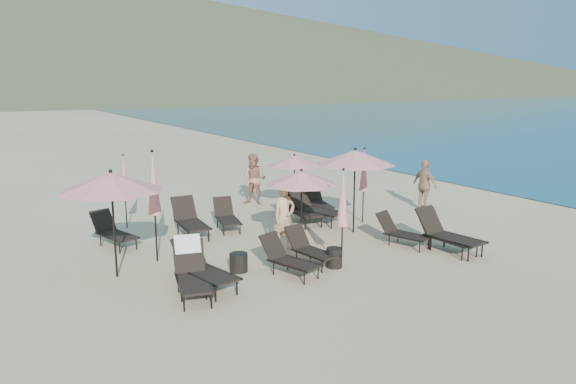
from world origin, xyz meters
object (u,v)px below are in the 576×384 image
lounger_4 (447,233)px  umbrella_open_0 (111,182)px  umbrella_open_3 (294,161)px  lounger_10 (314,207)px  umbrella_closed_2 (154,184)px  side_table_1 (334,258)px  beachgoer_a (284,217)px  umbrella_closed_3 (124,177)px  lounger_2 (288,258)px  umbrella_closed_0 (343,199)px  umbrella_closed_1 (364,171)px  lounger_6 (113,231)px  lounger_13 (445,233)px  lounger_8 (227,216)px  lounger_3 (310,248)px  umbrella_open_1 (301,178)px  lounger_9 (300,208)px  beachgoer_b (254,179)px  lounger_11 (317,201)px  lounger_1 (203,267)px  lounger_7 (190,219)px  umbrella_open_2 (355,157)px  lounger_12 (192,269)px  beachgoer_c (425,185)px  lounger_0 (191,270)px  side_table_0 (239,262)px  lounger_5 (401,231)px

lounger_4 → umbrella_open_0: bearing=155.8°
lounger_4 → umbrella_open_3: size_ratio=0.96×
lounger_10 → umbrella_closed_2: bearing=173.1°
side_table_1 → beachgoer_a: 1.94m
umbrella_closed_3 → lounger_2: bearing=-71.4°
umbrella_closed_0 → umbrella_closed_1: umbrella_closed_0 is taller
lounger_6 → lounger_13: lounger_13 is taller
lounger_8 → beachgoer_a: (0.41, -2.67, 0.48)m
beachgoer_a → lounger_3: bearing=-96.8°
umbrella_open_0 → lounger_3: bearing=-19.3°
umbrella_closed_2 → umbrella_open_1: bearing=-13.4°
umbrella_open_3 → umbrella_closed_0: size_ratio=0.83×
lounger_9 → umbrella_closed_1: 2.28m
side_table_1 → beachgoer_a: bearing=99.7°
lounger_2 → lounger_4: lounger_4 is taller
umbrella_open_0 → beachgoer_b: size_ratio=1.37×
lounger_9 → umbrella_closed_2: bearing=-160.6°
lounger_6 → lounger_13: bearing=-49.3°
umbrella_closed_0 → lounger_2: bearing=169.7°
lounger_4 → lounger_11: 5.29m
lounger_1 → lounger_7: (1.28, 4.02, 0.01)m
beachgoer_a → lounger_13: bearing=-37.2°
beachgoer_b → umbrella_open_3: bearing=-21.9°
umbrella_open_2 → beachgoer_b: 5.06m
lounger_2 → lounger_12: bearing=155.0°
lounger_12 → lounger_9: bearing=53.9°
lounger_7 → side_table_1: 4.79m
lounger_2 → beachgoer_c: 8.02m
umbrella_open_1 → beachgoer_b: bearing=75.1°
lounger_0 → lounger_8: 5.13m
side_table_0 → side_table_1: (2.09, -0.92, 0.02)m
lounger_3 → umbrella_closed_0: size_ratio=0.64×
lounger_8 → beachgoer_b: beachgoer_b is taller
lounger_3 → umbrella_closed_3: umbrella_closed_3 is taller
lounger_1 → lounger_10: size_ratio=0.92×
umbrella_closed_0 → umbrella_closed_3: size_ratio=1.07×
umbrella_closed_2 → umbrella_closed_3: size_ratio=1.23×
lounger_7 → lounger_0: bearing=-106.2°
lounger_4 → lounger_11: (-0.51, 5.26, -0.07)m
lounger_7 → lounger_11: lounger_7 is taller
lounger_12 → umbrella_closed_3: bearing=107.2°
side_table_0 → beachgoer_b: bearing=59.0°
side_table_0 → lounger_10: bearing=35.3°
umbrella_closed_1 → side_table_0: 5.92m
lounger_3 → side_table_0: lounger_3 is taller
lounger_2 → lounger_5: (3.80, 0.37, -0.01)m
umbrella_open_3 → umbrella_closed_2: size_ratio=0.72×
lounger_7 → side_table_0: size_ratio=4.16×
lounger_1 → beachgoer_b: bearing=42.7°
umbrella_open_2 → umbrella_open_3: 3.05m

